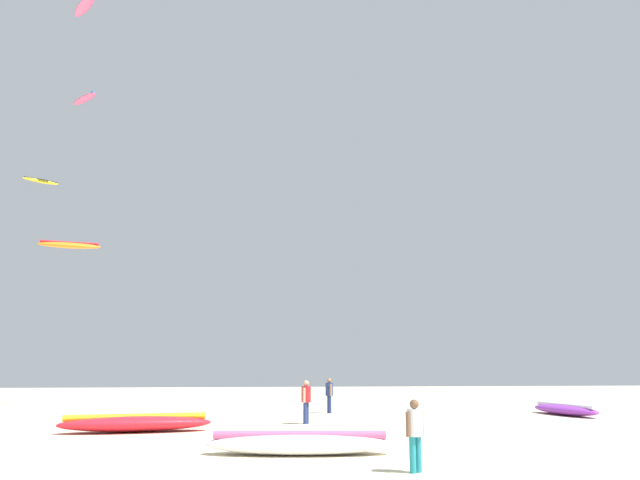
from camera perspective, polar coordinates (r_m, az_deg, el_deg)
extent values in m
cylinder|color=teal|center=(15.48, 8.66, -18.16)|extent=(0.15, 0.15, 0.79)
cylinder|color=teal|center=(15.35, 8.17, -18.23)|extent=(0.15, 0.15, 0.79)
cylinder|color=silver|center=(15.34, 8.34, -15.64)|extent=(0.36, 0.36, 0.59)
cylinder|color=brown|center=(15.49, 8.91, -15.67)|extent=(0.11, 0.11, 0.54)
cylinder|color=brown|center=(15.19, 7.77, -15.80)|extent=(0.11, 0.11, 0.54)
sphere|color=brown|center=(15.31, 8.30, -14.12)|extent=(0.21, 0.21, 0.21)
cylinder|color=navy|center=(33.36, 0.77, -14.28)|extent=(0.16, 0.16, 0.84)
cylinder|color=navy|center=(33.18, 0.88, -14.30)|extent=(0.16, 0.16, 0.84)
cylinder|color=navy|center=(33.23, 0.82, -13.02)|extent=(0.39, 0.39, 0.63)
cylinder|color=#936B4C|center=(33.45, 0.70, -13.05)|extent=(0.11, 0.11, 0.58)
cylinder|color=#936B4C|center=(33.02, 0.95, -13.08)|extent=(0.11, 0.11, 0.58)
sphere|color=#936B4C|center=(33.22, 0.82, -12.27)|extent=(0.23, 0.23, 0.23)
cylinder|color=navy|center=(27.22, -1.32, -15.02)|extent=(0.16, 0.16, 0.86)
cylinder|color=navy|center=(27.40, -1.16, -15.00)|extent=(0.16, 0.16, 0.86)
cylinder|color=#B21E23|center=(27.27, -1.23, -13.44)|extent=(0.39, 0.39, 0.64)
cylinder|color=tan|center=(27.05, -1.41, -13.51)|extent=(0.11, 0.11, 0.59)
cylinder|color=tan|center=(27.48, -1.05, -13.47)|extent=(0.11, 0.11, 0.59)
sphere|color=tan|center=(27.25, -1.23, -12.51)|extent=(0.23, 0.23, 0.23)
ellipsoid|color=purple|center=(33.97, 20.78, -13.81)|extent=(2.01, 4.80, 0.47)
cylinder|color=white|center=(33.96, 20.75, -13.46)|extent=(0.86, 4.26, 0.20)
ellipsoid|color=white|center=(18.26, -1.79, -17.51)|extent=(5.19, 1.95, 0.64)
cylinder|color=#E5598C|center=(18.24, -1.79, -16.80)|extent=(4.66, 0.68, 0.22)
ellipsoid|color=red|center=(24.89, -15.95, -15.32)|extent=(5.53, 2.37, 0.66)
cylinder|color=yellow|center=(24.87, -15.92, -14.76)|extent=(4.90, 1.02, 0.24)
ellipsoid|color=#E5598C|center=(55.99, -20.06, 11.60)|extent=(2.95, 3.27, 0.55)
cylinder|color=blue|center=(56.04, -20.05, 11.75)|extent=(2.12, 2.52, 0.15)
ellipsoid|color=yellow|center=(56.54, -23.40, 4.78)|extent=(2.75, 2.32, 0.54)
cylinder|color=#2D2D33|center=(56.57, -23.39, 4.91)|extent=(2.15, 1.62, 0.12)
ellipsoid|color=orange|center=(42.49, -21.21, -0.44)|extent=(3.81, 1.90, 0.59)
cylinder|color=red|center=(42.52, -21.20, -0.23)|extent=(3.31, 0.93, 0.16)
ellipsoid|color=#E5598C|center=(41.06, -20.02, 18.85)|extent=(2.22, 3.00, 0.60)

